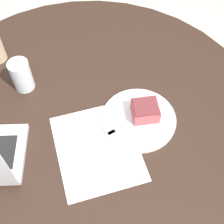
# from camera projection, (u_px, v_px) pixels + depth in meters

# --- Properties ---
(ground_plane) EXTENTS (12.00, 12.00, 0.00)m
(ground_plane) POSITION_uv_depth(u_px,v_px,m) (96.00, 194.00, 1.68)
(ground_plane) COLOR #B7AD9E
(dining_table) EXTENTS (1.25, 1.25, 0.76)m
(dining_table) POSITION_uv_depth(u_px,v_px,m) (88.00, 138.00, 1.17)
(dining_table) COLOR black
(dining_table) RESTS_ON ground_plane
(paper_document) EXTENTS (0.32, 0.27, 0.00)m
(paper_document) POSITION_uv_depth(u_px,v_px,m) (97.00, 148.00, 0.98)
(paper_document) COLOR white
(paper_document) RESTS_ON dining_table
(plate) EXTENTS (0.25, 0.25, 0.01)m
(plate) POSITION_uv_depth(u_px,v_px,m) (139.00, 119.00, 1.04)
(plate) COLOR white
(plate) RESTS_ON dining_table
(cake_slice) EXTENTS (0.09, 0.10, 0.05)m
(cake_slice) POSITION_uv_depth(u_px,v_px,m) (145.00, 111.00, 1.02)
(cake_slice) COLOR #B74C51
(cake_slice) RESTS_ON plate
(fork) EXTENTS (0.05, 0.17, 0.00)m
(fork) POSITION_uv_depth(u_px,v_px,m) (125.00, 125.00, 1.01)
(fork) COLOR silver
(fork) RESTS_ON plate
(water_glass) EXTENTS (0.07, 0.07, 0.12)m
(water_glass) POSITION_uv_depth(u_px,v_px,m) (22.00, 75.00, 1.08)
(water_glass) COLOR silver
(water_glass) RESTS_ON dining_table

